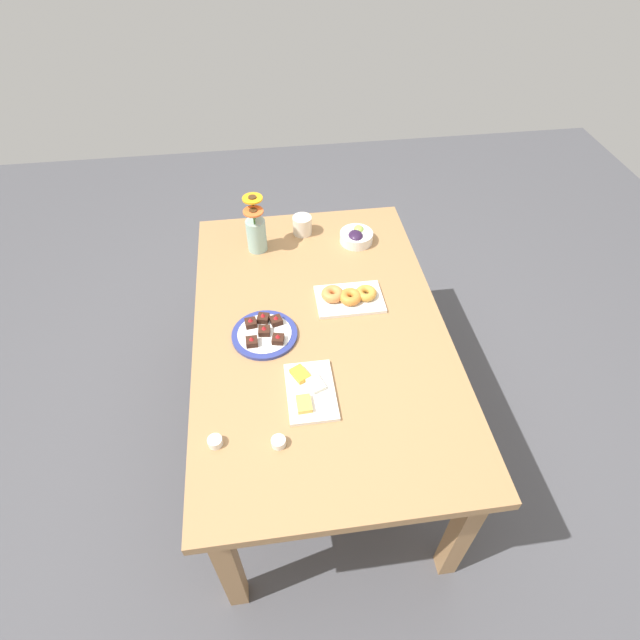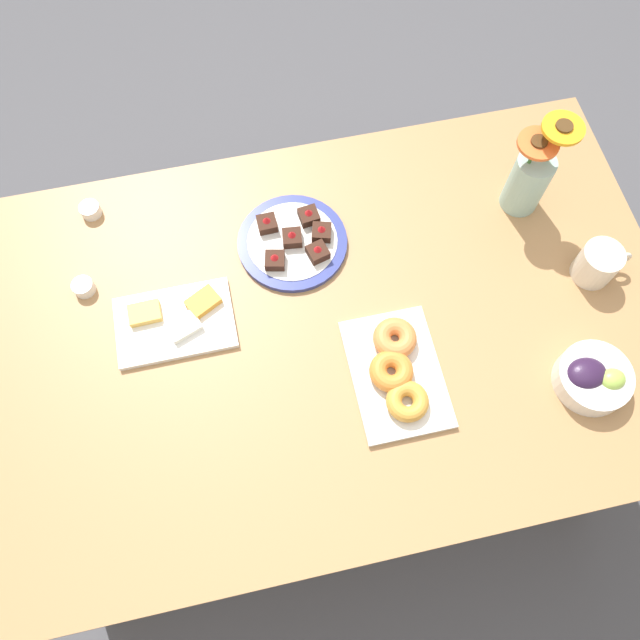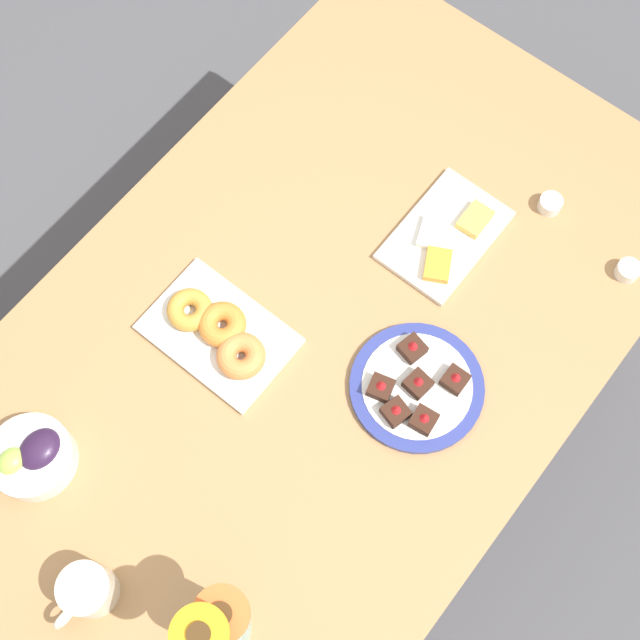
% 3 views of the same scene
% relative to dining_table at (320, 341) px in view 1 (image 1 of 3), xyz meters
% --- Properties ---
extents(ground_plane, '(6.00, 6.00, 0.00)m').
position_rel_dining_table_xyz_m(ground_plane, '(0.00, 0.00, -0.65)').
color(ground_plane, '#4C4C51').
extents(dining_table, '(1.60, 1.00, 0.74)m').
position_rel_dining_table_xyz_m(dining_table, '(0.00, 0.00, 0.00)').
color(dining_table, '#A87A4C').
rests_on(dining_table, ground_plane).
extents(coffee_mug, '(0.13, 0.09, 0.09)m').
position_rel_dining_table_xyz_m(coffee_mug, '(0.64, -0.00, 0.13)').
color(coffee_mug, silver).
rests_on(coffee_mug, dining_table).
extents(grape_bowl, '(0.16, 0.16, 0.07)m').
position_rel_dining_table_xyz_m(grape_bowl, '(0.53, -0.25, 0.12)').
color(grape_bowl, white).
rests_on(grape_bowl, dining_table).
extents(cheese_platter, '(0.26, 0.17, 0.03)m').
position_rel_dining_table_xyz_m(cheese_platter, '(-0.31, 0.08, 0.10)').
color(cheese_platter, white).
rests_on(cheese_platter, dining_table).
extents(croissant_platter, '(0.19, 0.28, 0.05)m').
position_rel_dining_table_xyz_m(croissant_platter, '(0.14, -0.14, 0.11)').
color(croissant_platter, white).
rests_on(croissant_platter, dining_table).
extents(jam_cup_honey, '(0.05, 0.05, 0.03)m').
position_rel_dining_table_xyz_m(jam_cup_honey, '(-0.47, 0.41, 0.10)').
color(jam_cup_honey, white).
rests_on(jam_cup_honey, dining_table).
extents(jam_cup_berry, '(0.05, 0.05, 0.03)m').
position_rel_dining_table_xyz_m(jam_cup_berry, '(-0.50, 0.20, 0.10)').
color(jam_cup_berry, white).
rests_on(jam_cup_berry, dining_table).
extents(dessert_plate, '(0.26, 0.26, 0.05)m').
position_rel_dining_table_xyz_m(dessert_plate, '(-0.02, 0.22, 0.10)').
color(dessert_plate, navy).
rests_on(dessert_plate, dining_table).
extents(flower_vase, '(0.13, 0.09, 0.27)m').
position_rel_dining_table_xyz_m(flower_vase, '(0.54, 0.22, 0.18)').
color(flower_vase, '#99C1B7').
rests_on(flower_vase, dining_table).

